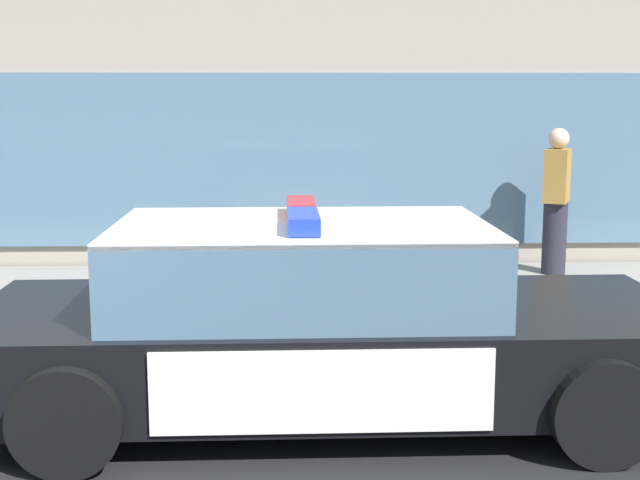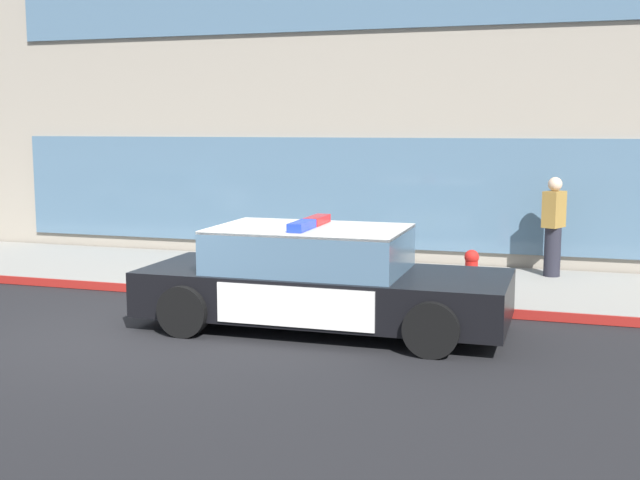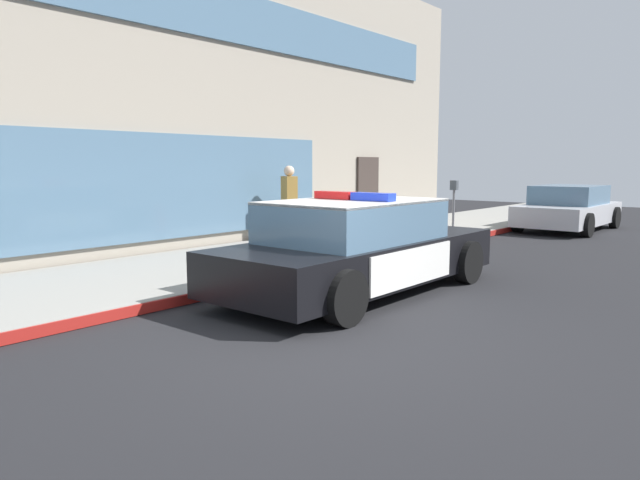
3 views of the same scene
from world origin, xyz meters
name	(u,v)px [view 1 (image 1 of 3)]	position (x,y,z in m)	size (l,w,h in m)	color
sidewalk	(99,304)	(0.00, 4.29, 0.07)	(48.00, 3.45, 0.15)	gray
curb_red_paint	(56,353)	(0.00, 2.55, 0.08)	(28.80, 0.04, 0.14)	maroon
storefront_building	(338,24)	(2.93, 11.60, 3.51)	(20.87, 11.17, 7.02)	gray
police_cruiser	(322,322)	(2.22, 1.22, 0.68)	(4.91, 2.12, 1.49)	black
fire_hydrant	(506,284)	(4.01, 3.17, 0.50)	(0.34, 0.39, 0.73)	red
pedestrian_on_sidewalk	(556,201)	(5.12, 5.34, 1.01)	(0.41, 0.47, 1.71)	#23232D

